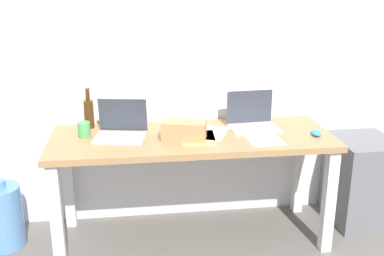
{
  "coord_description": "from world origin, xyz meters",
  "views": [
    {
      "loc": [
        -0.37,
        -2.8,
        1.72
      ],
      "look_at": [
        0.0,
        0.0,
        0.79
      ],
      "focal_mm": 43.32,
      "sensor_mm": 36.0,
      "label": 1
    }
  ],
  "objects_px": {
    "laptop_left": "(121,129)",
    "computer_mouse": "(316,133)",
    "desk": "(192,150)",
    "coffee_mug": "(84,129)",
    "laptop_right": "(252,120)",
    "water_cooler_jug": "(2,216)",
    "filing_cabinet": "(361,180)",
    "cardboard_box": "(184,131)",
    "beer_bottle": "(89,113)"
  },
  "relations": [
    {
      "from": "desk",
      "to": "filing_cabinet",
      "type": "xyz_separation_m",
      "value": [
        1.25,
        0.09,
        -0.33
      ]
    },
    {
      "from": "desk",
      "to": "filing_cabinet",
      "type": "height_order",
      "value": "desk"
    },
    {
      "from": "desk",
      "to": "water_cooler_jug",
      "type": "height_order",
      "value": "desk"
    },
    {
      "from": "computer_mouse",
      "to": "coffee_mug",
      "type": "height_order",
      "value": "coffee_mug"
    },
    {
      "from": "water_cooler_jug",
      "to": "computer_mouse",
      "type": "bearing_deg",
      "value": -4.67
    },
    {
      "from": "laptop_right",
      "to": "water_cooler_jug",
      "type": "distance_m",
      "value": 1.78
    },
    {
      "from": "beer_bottle",
      "to": "cardboard_box",
      "type": "xyz_separation_m",
      "value": [
        0.61,
        -0.33,
        -0.04
      ]
    },
    {
      "from": "laptop_left",
      "to": "filing_cabinet",
      "type": "relative_size",
      "value": 0.56
    },
    {
      "from": "desk",
      "to": "coffee_mug",
      "type": "distance_m",
      "value": 0.71
    },
    {
      "from": "laptop_left",
      "to": "computer_mouse",
      "type": "distance_m",
      "value": 1.25
    },
    {
      "from": "water_cooler_jug",
      "to": "laptop_right",
      "type": "bearing_deg",
      "value": 1.43
    },
    {
      "from": "laptop_left",
      "to": "computer_mouse",
      "type": "xyz_separation_m",
      "value": [
        1.25,
        -0.14,
        -0.03
      ]
    },
    {
      "from": "laptop_left",
      "to": "coffee_mug",
      "type": "height_order",
      "value": "laptop_left"
    },
    {
      "from": "laptop_left",
      "to": "beer_bottle",
      "type": "relative_size",
      "value": 1.28
    },
    {
      "from": "coffee_mug",
      "to": "filing_cabinet",
      "type": "xyz_separation_m",
      "value": [
        1.93,
        0.02,
        -0.48
      ]
    },
    {
      "from": "laptop_right",
      "to": "coffee_mug",
      "type": "distance_m",
      "value": 1.11
    },
    {
      "from": "cardboard_box",
      "to": "coffee_mug",
      "type": "relative_size",
      "value": 2.87
    },
    {
      "from": "laptop_right",
      "to": "computer_mouse",
      "type": "xyz_separation_m",
      "value": [
        0.37,
        -0.21,
        -0.04
      ]
    },
    {
      "from": "laptop_left",
      "to": "computer_mouse",
      "type": "bearing_deg",
      "value": -6.31
    },
    {
      "from": "laptop_left",
      "to": "beer_bottle",
      "type": "height_order",
      "value": "beer_bottle"
    },
    {
      "from": "desk",
      "to": "laptop_right",
      "type": "relative_size",
      "value": 5.44
    },
    {
      "from": "desk",
      "to": "computer_mouse",
      "type": "bearing_deg",
      "value": -7.69
    },
    {
      "from": "desk",
      "to": "coffee_mug",
      "type": "bearing_deg",
      "value": 174.23
    },
    {
      "from": "laptop_left",
      "to": "filing_cabinet",
      "type": "bearing_deg",
      "value": 1.9
    },
    {
      "from": "computer_mouse",
      "to": "water_cooler_jug",
      "type": "height_order",
      "value": "computer_mouse"
    },
    {
      "from": "cardboard_box",
      "to": "filing_cabinet",
      "type": "distance_m",
      "value": 1.41
    },
    {
      "from": "beer_bottle",
      "to": "cardboard_box",
      "type": "distance_m",
      "value": 0.69
    },
    {
      "from": "coffee_mug",
      "to": "water_cooler_jug",
      "type": "distance_m",
      "value": 0.81
    },
    {
      "from": "desk",
      "to": "laptop_right",
      "type": "height_order",
      "value": "laptop_right"
    },
    {
      "from": "computer_mouse",
      "to": "filing_cabinet",
      "type": "distance_m",
      "value": 0.67
    },
    {
      "from": "desk",
      "to": "beer_bottle",
      "type": "relative_size",
      "value": 6.63
    },
    {
      "from": "laptop_right",
      "to": "water_cooler_jug",
      "type": "bearing_deg",
      "value": -178.57
    },
    {
      "from": "water_cooler_jug",
      "to": "laptop_left",
      "type": "bearing_deg",
      "value": -2.12
    },
    {
      "from": "laptop_right",
      "to": "computer_mouse",
      "type": "height_order",
      "value": "laptop_right"
    },
    {
      "from": "coffee_mug",
      "to": "water_cooler_jug",
      "type": "height_order",
      "value": "coffee_mug"
    },
    {
      "from": "beer_bottle",
      "to": "laptop_right",
      "type": "bearing_deg",
      "value": -7.81
    },
    {
      "from": "laptop_left",
      "to": "coffee_mug",
      "type": "distance_m",
      "value": 0.24
    },
    {
      "from": "laptop_right",
      "to": "beer_bottle",
      "type": "height_order",
      "value": "beer_bottle"
    },
    {
      "from": "laptop_right",
      "to": "filing_cabinet",
      "type": "height_order",
      "value": "laptop_right"
    },
    {
      "from": "beer_bottle",
      "to": "coffee_mug",
      "type": "bearing_deg",
      "value": -96.18
    },
    {
      "from": "cardboard_box",
      "to": "water_cooler_jug",
      "type": "height_order",
      "value": "cardboard_box"
    },
    {
      "from": "desk",
      "to": "coffee_mug",
      "type": "relative_size",
      "value": 19.11
    },
    {
      "from": "laptop_left",
      "to": "water_cooler_jug",
      "type": "distance_m",
      "value": 0.99
    },
    {
      "from": "computer_mouse",
      "to": "laptop_right",
      "type": "bearing_deg",
      "value": 158.4
    },
    {
      "from": "desk",
      "to": "filing_cabinet",
      "type": "distance_m",
      "value": 1.29
    },
    {
      "from": "laptop_right",
      "to": "filing_cabinet",
      "type": "distance_m",
      "value": 0.96
    },
    {
      "from": "laptop_right",
      "to": "desk",
      "type": "bearing_deg",
      "value": -166.47
    },
    {
      "from": "laptop_right",
      "to": "water_cooler_jug",
      "type": "height_order",
      "value": "laptop_right"
    },
    {
      "from": "coffee_mug",
      "to": "water_cooler_jug",
      "type": "bearing_deg",
      "value": -179.09
    },
    {
      "from": "laptop_left",
      "to": "cardboard_box",
      "type": "bearing_deg",
      "value": -15.23
    }
  ]
}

